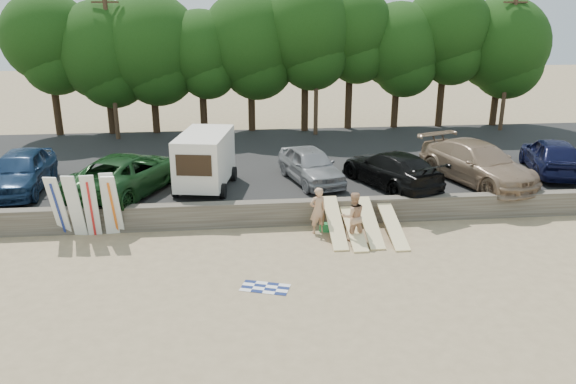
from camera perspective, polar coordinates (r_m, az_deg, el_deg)
name	(u,v)px	position (r m, az deg, el deg)	size (l,w,h in m)	color
ground	(326,255)	(20.04, 3.86, -6.36)	(120.00, 120.00, 0.00)	tan
seawall	(314,212)	(22.58, 2.63, -2.01)	(44.00, 0.50, 1.00)	#6B6356
parking_lot	(293,164)	(29.70, 0.54, 2.81)	(44.00, 14.50, 0.70)	#282828
treeline	(277,41)	(35.60, -1.16, 15.13)	(33.67, 6.42, 9.17)	#382616
utility_poles	(317,56)	(34.41, 2.93, 13.59)	(25.80, 0.26, 9.00)	#473321
box_trailer	(205,158)	(24.62, -8.45, 3.44)	(2.77, 4.17, 2.47)	white
car_0	(21,171)	(26.76, -25.53, 1.95)	(2.12, 5.28, 1.80)	navy
car_1	(128,173)	(24.93, -15.92, 1.86)	(2.86, 6.21, 1.73)	#143717
car_2	(311,165)	(25.47, 2.32, 2.75)	(1.86, 4.62, 1.57)	gray
car_3	(391,169)	(25.29, 10.41, 2.34)	(2.20, 5.42, 1.57)	black
car_4	(478,163)	(26.75, 18.71, 2.79)	(2.52, 6.19, 1.80)	#95795F
car_5	(552,156)	(29.51, 25.22, 3.37)	(2.07, 5.14, 1.75)	black
surfboard_upright_0	(58,207)	(22.60, -22.32, -1.38)	(0.50, 0.06, 2.60)	white
surfboard_upright_1	(75,206)	(22.37, -20.87, -1.36)	(0.50, 0.06, 2.60)	white
surfboard_upright_2	(91,206)	(22.19, -19.39, -1.34)	(0.50, 0.06, 2.60)	white
surfboard_upright_3	(109,204)	(22.14, -17.69, -1.17)	(0.50, 0.06, 2.60)	white
surfboard_upright_4	(113,205)	(22.06, -17.36, -1.30)	(0.50, 0.06, 2.60)	white
surfboard_low_0	(335,222)	(21.35, 4.79, -3.08)	(0.56, 3.00, 0.07)	#FEE4A0
surfboard_low_1	(353,227)	(21.42, 6.66, -3.58)	(0.56, 3.00, 0.07)	#FEE4A0
surfboard_low_2	(370,222)	(21.61, 8.30, -3.04)	(0.56, 3.00, 0.07)	#FEE4A0
surfboard_low_3	(393,226)	(21.71, 10.60, -3.38)	(0.56, 3.00, 0.07)	#FEE4A0
beachgoer_a	(318,210)	(21.52, 3.04, -1.88)	(0.67, 0.44, 1.84)	tan
beachgoer_b	(353,216)	(20.98, 6.65, -2.48)	(0.91, 0.71, 1.88)	tan
cooler	(324,227)	(21.95, 3.71, -3.60)	(0.38, 0.30, 0.32)	#268C44
gear_bag	(335,228)	(22.04, 4.76, -3.68)	(0.30, 0.25, 0.22)	#D05718
beach_towel	(265,288)	(17.82, -2.34, -9.68)	(1.50, 1.50, 0.00)	white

